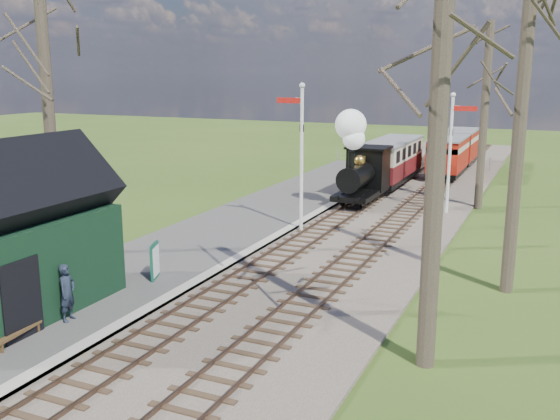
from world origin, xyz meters
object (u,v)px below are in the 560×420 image
at_px(station_shed, 5,241).
at_px(coach, 391,160).
at_px(semaphore_near, 300,147).
at_px(bench, 11,325).
at_px(red_carriage_b, 461,146).
at_px(person, 67,293).
at_px(red_carriage_a, 448,156).
at_px(locomotive, 361,163).
at_px(sign_board, 155,261).
at_px(semaphore_far, 452,144).

bearing_deg(station_shed, coach, 79.93).
distance_m(semaphore_near, bench, 13.77).
xyz_separation_m(station_shed, red_carriage_b, (6.90, 33.75, -0.81)).
relative_size(red_carriage_b, person, 3.20).
relative_size(semaphore_near, red_carriage_a, 1.26).
height_order(locomotive, sign_board, locomotive).
bearing_deg(sign_board, locomotive, 79.96).
bearing_deg(red_carriage_a, locomotive, -104.46).
bearing_deg(semaphore_near, semaphore_far, 49.40).
bearing_deg(semaphore_near, person, -98.79).
xyz_separation_m(sign_board, bench, (-0.46, -5.36, -0.18)).
bearing_deg(sign_board, bench, -94.96).
relative_size(semaphore_near, semaphore_far, 1.09).
bearing_deg(semaphore_far, station_shed, -115.72).
bearing_deg(person, sign_board, -9.36).
bearing_deg(station_shed, semaphore_far, 64.28).
bearing_deg(person, red_carriage_b, -16.92).
relative_size(semaphore_far, red_carriage_b, 1.16).
bearing_deg(semaphore_far, sign_board, -116.30).
height_order(station_shed, red_carriage_a, station_shed).
distance_m(red_carriage_a, person, 28.41).
relative_size(red_carriage_a, bench, 3.24).
bearing_deg(red_carriage_a, person, -100.50).
height_order(coach, sign_board, coach).
xyz_separation_m(station_shed, semaphore_far, (8.67, 18.00, 1.08)).
distance_m(coach, red_carriage_b, 9.91).
height_order(coach, red_carriage_b, coach).
distance_m(coach, bench, 25.63).
height_order(station_shed, person, station_shed).
xyz_separation_m(semaphore_near, red_carriage_a, (3.37, 16.25, -2.17)).
distance_m(semaphore_far, coach, 7.78).
distance_m(semaphore_near, sign_board, 8.57).
bearing_deg(station_shed, locomotive, 76.70).
height_order(semaphore_near, bench, semaphore_near).
xyz_separation_m(semaphore_near, bench, (-2.19, -13.25, -3.02)).
relative_size(station_shed, bench, 4.13).
height_order(station_shed, semaphore_near, semaphore_near).
xyz_separation_m(sign_board, person, (-0.08, -3.79, 0.20)).
height_order(semaphore_near, sign_board, semaphore_near).
bearing_deg(coach, semaphore_far, -54.74).
distance_m(station_shed, bench, 2.48).
distance_m(locomotive, bench, 19.66).
distance_m(locomotive, person, 18.03).
height_order(bench, person, person).
bearing_deg(person, red_carriage_a, -18.61).
xyz_separation_m(coach, sign_board, (-2.49, -20.08, -0.81)).
bearing_deg(person, bench, 158.16).
height_order(station_shed, locomotive, station_shed).
bearing_deg(bench, coach, 83.37).
bearing_deg(station_shed, semaphore_near, 73.62).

